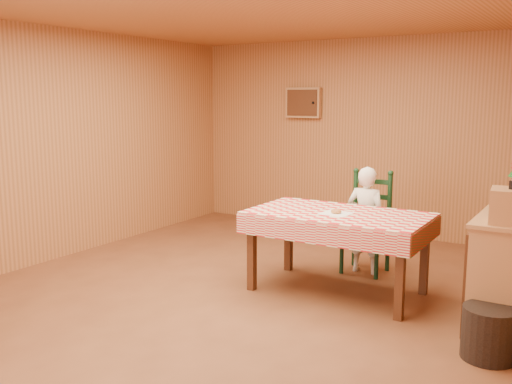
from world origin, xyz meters
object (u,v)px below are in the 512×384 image
dining_table (338,221)px  ladder_chair (368,224)px  seated_child (366,220)px  crate (512,206)px  storage_bin (489,333)px

dining_table → ladder_chair: size_ratio=1.53×
ladder_chair → seated_child: size_ratio=0.96×
ladder_chair → seated_child: (-0.00, -0.06, 0.06)m
crate → storage_bin: size_ratio=0.80×
seated_child → ladder_chair: bearing=-90.0°
crate → dining_table: bearing=164.9°
dining_table → crate: (1.53, -0.41, 0.37)m
seated_child → crate: bearing=143.2°
crate → seated_child: bearing=143.2°
crate → ladder_chair: bearing=141.9°
seated_child → dining_table: bearing=90.0°
ladder_chair → crate: 2.02m
ladder_chair → seated_child: seated_child is taller
ladder_chair → storage_bin: size_ratio=2.87×
ladder_chair → crate: size_ratio=3.60×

